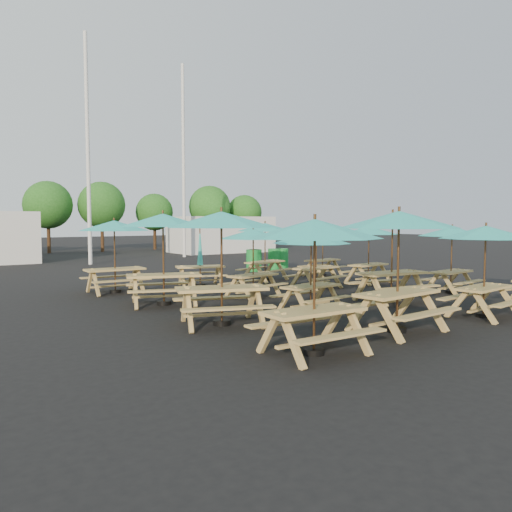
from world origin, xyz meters
TOP-DOWN VIEW (x-y plane):
  - ground at (0.00, 0.00)m, footprint 120.00×120.00m
  - picnic_unit_0 at (-4.06, -6.13)m, footprint 2.37×2.37m
  - picnic_unit_1 at (-4.13, -3.13)m, footprint 3.15×3.15m
  - picnic_unit_2 at (-4.07, 0.08)m, footprint 3.13×3.13m
  - picnic_unit_3 at (-4.39, 3.12)m, footprint 2.32×2.32m
  - picnic_unit_4 at (-1.47, -5.80)m, footprint 2.65×2.65m
  - picnic_unit_5 at (-1.44, -3.03)m, footprint 2.19×2.19m
  - picnic_unit_6 at (-1.29, -0.21)m, footprint 2.41×2.41m
  - picnic_unit_7 at (-1.37, 3.00)m, footprint 2.05×1.91m
  - picnic_unit_8 at (1.51, -5.93)m, footprint 2.40×2.40m
  - picnic_unit_9 at (1.49, -3.14)m, footprint 2.80×2.80m
  - picnic_unit_10 at (1.56, 0.16)m, footprint 2.51×2.51m
  - picnic_unit_11 at (1.46, 3.00)m, footprint 2.75×2.75m
  - picnic_unit_13 at (4.36, -3.12)m, footprint 2.32×2.32m
  - picnic_unit_14 at (4.13, 0.15)m, footprint 2.31×2.31m
  - picnic_unit_15 at (4.39, 2.93)m, footprint 2.26×2.26m
  - waste_bin_0 at (3.07, 6.18)m, footprint 0.62×0.62m
  - waste_bin_1 at (3.21, 6.23)m, footprint 0.62×0.62m
  - waste_bin_2 at (4.71, 6.15)m, footprint 0.62×0.62m
  - waste_bin_3 at (4.33, 6.22)m, footprint 0.62×0.62m
  - mast_0 at (-2.00, 14.00)m, footprint 0.20×0.20m
  - mast_1 at (4.50, 16.00)m, footprint 0.20×0.20m
  - event_tent_1 at (9.00, 19.00)m, footprint 7.00×4.00m
  - tree_3 at (-1.75, 24.72)m, footprint 3.36×3.36m
  - tree_4 at (1.90, 24.26)m, footprint 3.41×3.41m
  - tree_5 at (6.22, 24.67)m, footprint 2.94×2.94m
  - tree_6 at (10.23, 22.90)m, footprint 3.38×3.38m
  - tree_7 at (13.63, 22.92)m, footprint 2.95×2.95m

SIDE VIEW (x-z plane):
  - ground at x=0.00m, z-range 0.00..0.00m
  - waste_bin_0 at x=3.07m, z-range 0.00..0.99m
  - waste_bin_1 at x=3.21m, z-range 0.00..0.99m
  - waste_bin_2 at x=4.71m, z-range 0.00..0.99m
  - waste_bin_3 at x=4.33m, z-range 0.00..0.99m
  - picnic_unit_7 at x=-1.37m, z-range -0.19..1.95m
  - event_tent_1 at x=9.00m, z-range 0.00..2.60m
  - picnic_unit_5 at x=-1.44m, z-range 0.76..2.81m
  - picnic_unit_15 at x=4.39m, z-range 0.77..2.82m
  - picnic_unit_6 at x=-1.29m, z-range 0.78..2.86m
  - picnic_unit_14 at x=4.13m, z-range 0.79..2.92m
  - picnic_unit_13 at x=4.36m, z-range 0.80..2.95m
  - picnic_unit_10 at x=1.56m, z-range 0.83..3.04m
  - picnic_unit_8 at x=1.51m, z-range 0.83..3.04m
  - picnic_unit_11 at x=1.46m, z-range 0.84..3.08m
  - picnic_unit_3 at x=-4.39m, z-range 0.87..3.22m
  - picnic_unit_0 at x=-4.06m, z-range 0.88..3.25m
  - picnic_unit_2 at x=-4.07m, z-range 0.94..3.48m
  - picnic_unit_4 at x=-1.47m, z-range 0.95..3.49m
  - picnic_unit_1 at x=-4.13m, z-range 0.95..3.49m
  - picnic_unit_9 at x=1.49m, z-range 0.96..3.52m
  - tree_5 at x=6.22m, z-range 0.75..5.20m
  - tree_7 at x=13.63m, z-range 0.75..5.23m
  - tree_3 at x=-1.75m, z-range 0.86..5.95m
  - tree_6 at x=10.23m, z-range 0.86..5.99m
  - tree_4 at x=1.90m, z-range 0.87..6.04m
  - mast_0 at x=-2.00m, z-range 0.00..12.00m
  - mast_1 at x=4.50m, z-range 0.00..12.00m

